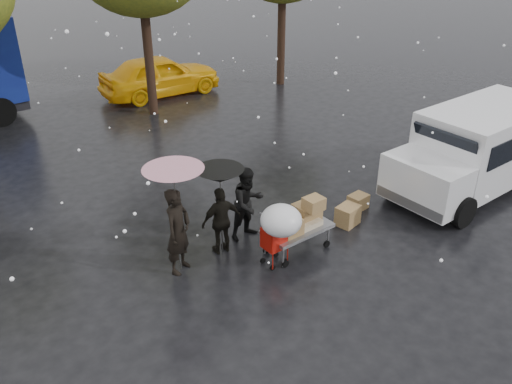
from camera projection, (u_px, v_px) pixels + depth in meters
ground at (279, 268)px, 11.31m from camera, size 90.00×90.00×0.00m
person_pink at (178, 231)px, 10.82m from camera, size 0.81×0.72×1.87m
person_middle at (248, 203)px, 12.00m from camera, size 0.85×0.68×1.70m
person_black at (221, 221)px, 11.50m from camera, size 0.95×0.50×1.54m
umbrella_pink at (174, 176)px, 10.23m from camera, size 1.19×1.19×2.33m
umbrella_black at (220, 176)px, 11.00m from camera, size 1.01×1.01×1.99m
vendor_cart at (301, 221)px, 11.58m from camera, size 1.52×0.80×1.27m
shopping_cart at (280, 223)px, 10.83m from camera, size 0.84×0.84×1.46m
white_van at (476, 149)px, 13.89m from camera, size 4.91×2.18×2.20m
box_ground_near at (348, 215)px, 12.74m from camera, size 0.59×0.51×0.47m
box_ground_far at (358, 202)px, 13.43m from camera, size 0.50×0.40×0.37m
yellow_taxi at (160, 75)px, 21.15m from camera, size 4.78×2.18×1.59m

